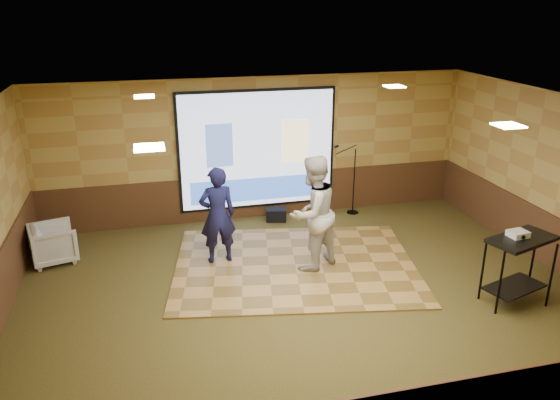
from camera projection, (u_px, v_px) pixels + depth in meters
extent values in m
plane|color=#2F3518|center=(303.00, 295.00, 8.74)|extent=(9.00, 9.00, 0.00)
cube|color=tan|center=(257.00, 149.00, 11.40)|extent=(9.00, 0.04, 3.00)
cube|color=tan|center=(412.00, 341.00, 5.03)|extent=(9.00, 0.04, 3.00)
cube|color=tan|center=(559.00, 185.00, 9.24)|extent=(0.04, 7.00, 3.00)
cube|color=beige|center=(306.00, 109.00, 7.69)|extent=(9.00, 7.00, 0.04)
cube|color=#4A2D18|center=(258.00, 195.00, 11.73)|extent=(9.00, 0.04, 0.95)
cube|color=#4A2D18|center=(548.00, 240.00, 9.59)|extent=(0.04, 7.00, 0.95)
cube|color=black|center=(258.00, 150.00, 11.35)|extent=(3.32, 0.03, 2.52)
cube|color=#C9D4FF|center=(258.00, 150.00, 11.32)|extent=(3.20, 0.02, 2.40)
cube|color=#445E96|center=(219.00, 146.00, 11.08)|extent=(0.55, 0.01, 0.90)
cube|color=#FFDC93|center=(295.00, 141.00, 11.44)|extent=(0.55, 0.01, 0.90)
cube|color=blue|center=(259.00, 189.00, 11.61)|extent=(2.88, 0.01, 0.50)
cube|color=#FFEDBF|center=(144.00, 96.00, 8.84)|extent=(0.32, 0.32, 0.02)
cube|color=#FFEDBF|center=(394.00, 86.00, 9.84)|extent=(0.32, 0.32, 0.02)
cube|color=#FFEDBF|center=(149.00, 147.00, 5.84)|extent=(0.32, 0.32, 0.02)
cube|color=#FFEDBF|center=(508.00, 125.00, 6.84)|extent=(0.32, 0.32, 0.02)
cube|color=#A87D3D|center=(295.00, 265.00, 9.69)|extent=(4.72, 3.92, 0.03)
imported|color=#151541|center=(218.00, 215.00, 9.52)|extent=(0.67, 0.46, 1.75)
imported|color=beige|center=(312.00, 213.00, 9.27)|extent=(1.23, 1.15, 2.01)
cylinder|color=black|center=(500.00, 283.00, 8.04)|extent=(0.04, 0.04, 1.05)
cylinder|color=black|center=(552.00, 276.00, 8.25)|extent=(0.04, 0.04, 1.05)
cylinder|color=black|center=(483.00, 269.00, 8.45)|extent=(0.04, 0.04, 1.05)
cylinder|color=black|center=(532.00, 263.00, 8.65)|extent=(0.04, 0.04, 1.05)
cube|color=black|center=(522.00, 239.00, 8.15)|extent=(1.05, 0.55, 0.06)
cube|color=black|center=(514.00, 287.00, 8.43)|extent=(0.94, 0.50, 0.03)
cube|color=silver|center=(518.00, 234.00, 8.16)|extent=(0.30, 0.26, 0.09)
cylinder|color=black|center=(352.00, 212.00, 12.08)|extent=(0.25, 0.25, 0.02)
cylinder|color=black|center=(354.00, 181.00, 11.83)|extent=(0.02, 0.02, 1.46)
cylinder|color=black|center=(346.00, 150.00, 11.53)|extent=(0.46, 0.02, 0.18)
cylinder|color=black|center=(336.00, 147.00, 11.45)|extent=(0.11, 0.05, 0.08)
imported|color=gray|center=(53.00, 243.00, 9.75)|extent=(0.93, 0.91, 0.70)
cube|color=black|center=(276.00, 215.00, 11.61)|extent=(0.48, 0.38, 0.26)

